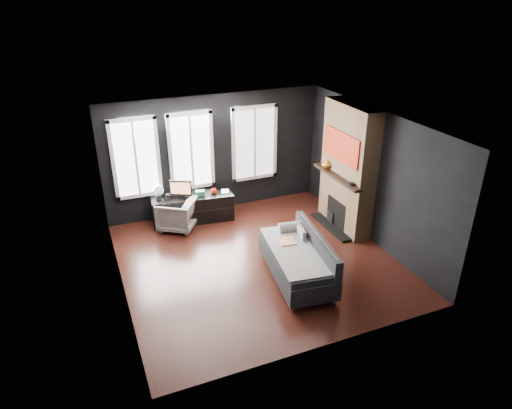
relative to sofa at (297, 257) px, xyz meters
name	(u,v)px	position (x,y,z in m)	size (l,w,h in m)	color
floor	(257,261)	(-0.44, 0.77, -0.42)	(5.00, 5.00, 0.00)	black
ceiling	(257,124)	(-0.44, 0.77, 2.28)	(5.00, 5.00, 0.00)	white
wall_back	(215,154)	(-0.44, 3.27, 0.93)	(5.00, 0.02, 2.70)	black
wall_left	(114,222)	(-2.94, 0.77, 0.93)	(0.02, 5.00, 2.70)	black
wall_right	(373,177)	(2.06, 0.77, 0.93)	(0.02, 5.00, 2.70)	black
windows	(193,111)	(-0.89, 3.23, 1.96)	(4.00, 0.16, 1.76)	white
fireplace	(348,168)	(1.86, 1.37, 0.93)	(0.70, 1.62, 2.70)	#93724C
sofa	(297,257)	(0.00, 0.00, 0.00)	(0.98, 1.96, 0.84)	black
stripe_pillow	(301,236)	(0.26, 0.35, 0.19)	(0.07, 0.32, 0.32)	gray
armchair	(177,213)	(-1.54, 2.63, -0.05)	(0.73, 0.68, 0.75)	white
media_console	(193,208)	(-1.13, 2.87, -0.12)	(1.78, 0.55, 0.61)	black
monitor	(181,188)	(-1.37, 2.87, 0.41)	(0.50, 0.11, 0.45)	black
desk_fan	(158,192)	(-1.85, 2.93, 0.36)	(0.24, 0.24, 0.34)	#A0A0A0
mug	(214,191)	(-0.66, 2.79, 0.25)	(0.13, 0.10, 0.13)	red
book	(221,187)	(-0.47, 2.81, 0.30)	(0.17, 0.02, 0.23)	tan
storage_box	(200,193)	(-0.96, 2.81, 0.24)	(0.20, 0.13, 0.11)	#2D7D43
mantel_vase	(327,164)	(1.61, 1.82, 0.91)	(0.20, 0.21, 0.20)	gold
mantel_clock	(352,184)	(1.61, 0.82, 0.83)	(0.13, 0.13, 0.04)	black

